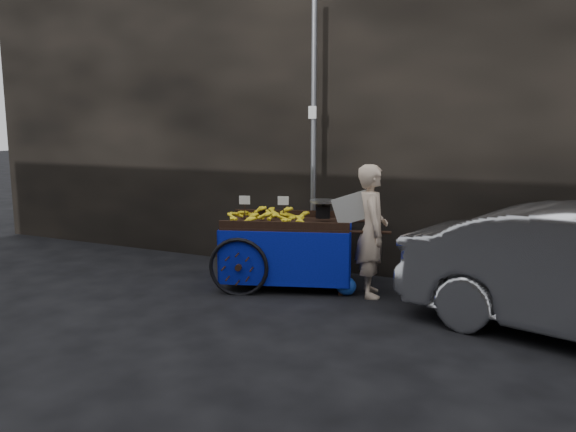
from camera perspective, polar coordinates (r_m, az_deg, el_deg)
The scene contains 6 objects.
ground at distance 7.52m, azimuth -3.49°, elevation -7.98°, with size 80.00×80.00×0.00m, color black.
building_wall at distance 9.41m, azimuth 6.28°, elevation 10.87°, with size 13.50×2.00×5.00m.
street_pole at distance 8.22m, azimuth 2.62°, elevation 7.72°, with size 0.12×0.10×4.00m.
banana_cart at distance 7.80m, azimuth -0.39°, elevation -1.29°, with size 2.59×1.75×1.29m.
vendor at distance 7.36m, azimuth 8.49°, elevation -1.49°, with size 0.84×0.74×1.73m.
plastic_bag at distance 7.49m, azimuth 5.91°, elevation -7.08°, with size 0.28×0.22×0.25m, color blue.
Camera 1 is at (3.46, -6.29, 2.22)m, focal length 35.00 mm.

